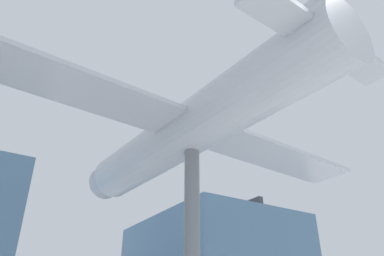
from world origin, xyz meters
TOP-DOWN VIEW (x-y plane):
  - support_pylon_central at (0.00, 0.00)m, footprint 0.59×0.59m
  - suspended_airplane at (-0.02, 0.27)m, footprint 19.21×16.23m

SIDE VIEW (x-z plane):
  - support_pylon_central at x=0.00m, z-range 0.00..7.70m
  - suspended_airplane at x=-0.02m, z-range 7.33..10.27m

